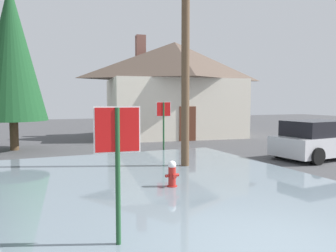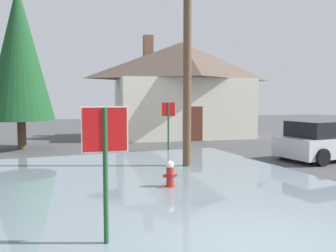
{
  "view_description": "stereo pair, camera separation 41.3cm",
  "coord_description": "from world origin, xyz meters",
  "px_view_note": "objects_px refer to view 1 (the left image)",
  "views": [
    {
      "loc": [
        -3.69,
        -4.17,
        2.36
      ],
      "look_at": [
        0.38,
        5.26,
        1.58
      ],
      "focal_mm": 36.57,
      "sensor_mm": 36.0,
      "label": 1
    },
    {
      "loc": [
        -3.31,
        -4.33,
        2.36
      ],
      "look_at": [
        0.38,
        5.26,
        1.58
      ],
      "focal_mm": 36.57,
      "sensor_mm": 36.0,
      "label": 2
    }
  ],
  "objects_px": {
    "stop_sign_far": "(164,116)",
    "parked_car": "(319,140)",
    "fire_hydrant": "(172,175)",
    "pine_tree_tall_left": "(11,52)",
    "utility_pole": "(186,38)",
    "house": "(175,88)",
    "stop_sign_near": "(118,148)"
  },
  "relations": [
    {
      "from": "stop_sign_near",
      "to": "fire_hydrant",
      "type": "distance_m",
      "value": 3.96
    },
    {
      "from": "stop_sign_far",
      "to": "pine_tree_tall_left",
      "type": "distance_m",
      "value": 7.66
    },
    {
      "from": "house",
      "to": "parked_car",
      "type": "bearing_deg",
      "value": -79.06
    },
    {
      "from": "stop_sign_far",
      "to": "utility_pole",
      "type": "bearing_deg",
      "value": -101.7
    },
    {
      "from": "utility_pole",
      "to": "parked_car",
      "type": "xyz_separation_m",
      "value": [
        5.83,
        -0.45,
        -3.74
      ]
    },
    {
      "from": "stop_sign_near",
      "to": "utility_pole",
      "type": "xyz_separation_m",
      "value": [
        3.87,
        5.47,
        2.86
      ]
    },
    {
      "from": "fire_hydrant",
      "to": "stop_sign_far",
      "type": "height_order",
      "value": "stop_sign_far"
    },
    {
      "from": "stop_sign_near",
      "to": "house",
      "type": "height_order",
      "value": "house"
    },
    {
      "from": "fire_hydrant",
      "to": "utility_pole",
      "type": "bearing_deg",
      "value": 57.15
    },
    {
      "from": "house",
      "to": "fire_hydrant",
      "type": "bearing_deg",
      "value": -114.67
    },
    {
      "from": "house",
      "to": "utility_pole",
      "type": "bearing_deg",
      "value": -112.33
    },
    {
      "from": "fire_hydrant",
      "to": "utility_pole",
      "type": "relative_size",
      "value": 0.09
    },
    {
      "from": "stop_sign_far",
      "to": "pine_tree_tall_left",
      "type": "relative_size",
      "value": 0.29
    },
    {
      "from": "utility_pole",
      "to": "house",
      "type": "xyz_separation_m",
      "value": [
        3.9,
        9.5,
        -1.33
      ]
    },
    {
      "from": "house",
      "to": "pine_tree_tall_left",
      "type": "bearing_deg",
      "value": -164.92
    },
    {
      "from": "pine_tree_tall_left",
      "to": "stop_sign_near",
      "type": "bearing_deg",
      "value": -82.25
    },
    {
      "from": "stop_sign_far",
      "to": "parked_car",
      "type": "xyz_separation_m",
      "value": [
        5.02,
        -4.35,
        -0.87
      ]
    },
    {
      "from": "stop_sign_near",
      "to": "pine_tree_tall_left",
      "type": "distance_m",
      "value": 12.89
    },
    {
      "from": "parked_car",
      "to": "pine_tree_tall_left",
      "type": "xyz_separation_m",
      "value": [
        -11.39,
        7.4,
        3.84
      ]
    },
    {
      "from": "fire_hydrant",
      "to": "house",
      "type": "relative_size",
      "value": 0.08
    },
    {
      "from": "pine_tree_tall_left",
      "to": "utility_pole",
      "type": "bearing_deg",
      "value": -51.34
    },
    {
      "from": "utility_pole",
      "to": "stop_sign_far",
      "type": "xyz_separation_m",
      "value": [
        0.81,
        3.9,
        -2.86
      ]
    },
    {
      "from": "house",
      "to": "parked_car",
      "type": "xyz_separation_m",
      "value": [
        1.92,
        -9.95,
        -2.41
      ]
    },
    {
      "from": "stop_sign_far",
      "to": "house",
      "type": "distance_m",
      "value": 6.58
    },
    {
      "from": "fire_hydrant",
      "to": "pine_tree_tall_left",
      "type": "height_order",
      "value": "pine_tree_tall_left"
    },
    {
      "from": "stop_sign_far",
      "to": "house",
      "type": "relative_size",
      "value": 0.24
    },
    {
      "from": "fire_hydrant",
      "to": "pine_tree_tall_left",
      "type": "relative_size",
      "value": 0.1
    },
    {
      "from": "fire_hydrant",
      "to": "stop_sign_far",
      "type": "bearing_deg",
      "value": 69.31
    },
    {
      "from": "utility_pole",
      "to": "house",
      "type": "bearing_deg",
      "value": 67.67
    },
    {
      "from": "house",
      "to": "pine_tree_tall_left",
      "type": "distance_m",
      "value": 9.91
    },
    {
      "from": "stop_sign_far",
      "to": "parked_car",
      "type": "bearing_deg",
      "value": -40.89
    },
    {
      "from": "utility_pole",
      "to": "stop_sign_far",
      "type": "relative_size",
      "value": 3.77
    }
  ]
}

